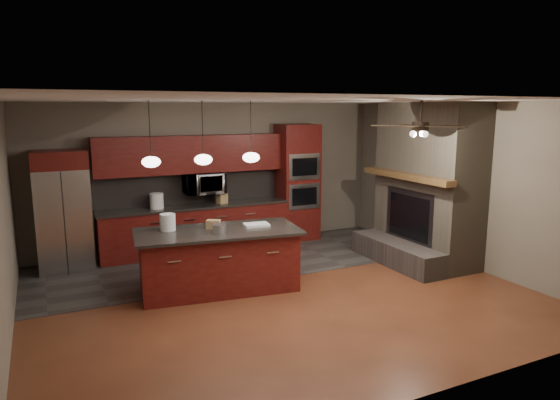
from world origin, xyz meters
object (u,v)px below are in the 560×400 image
refrigerator (63,211)px  counter_box (222,198)px  counter_bucket (157,201)px  paint_can (219,229)px  paint_tray (256,225)px  cardboard_box (213,224)px  white_bucket (168,222)px  kitchen_island (219,260)px  microwave (204,183)px  oven_tower (297,183)px

refrigerator → counter_box: 2.81m
counter_bucket → paint_can: bearing=-80.2°
paint_tray → cardboard_box: cardboard_box is taller
counter_bucket → counter_box: 1.24m
white_bucket → paint_can: size_ratio=1.27×
refrigerator → counter_box: refrigerator is taller
kitchen_island → counter_box: size_ratio=12.76×
counter_bucket → counter_box: (1.23, -0.05, -0.04)m
refrigerator → kitchen_island: (2.01, -2.06, -0.54)m
white_bucket → counter_bucket: counter_bucket is taller
paint_can → counter_box: (0.84, 2.26, 0.01)m
refrigerator → kitchen_island: 2.93m
refrigerator → paint_tray: (2.63, -2.06, -0.07)m
paint_tray → counter_bucket: counter_bucket is taller
microwave → white_bucket: size_ratio=2.97×
microwave → paint_can: 2.44m
paint_can → counter_box: 2.41m
counter_box → microwave: bearing=143.6°
white_bucket → cardboard_box: 0.67m
kitchen_island → paint_can: bearing=-94.7°
counter_bucket → counter_box: size_ratio=1.40×
paint_can → counter_bucket: (-0.40, 2.31, 0.05)m
paint_can → microwave: bearing=77.8°
oven_tower → microwave: oven_tower is taller
counter_box → kitchen_island: bearing=-130.1°
white_bucket → kitchen_island: bearing=-24.7°
paint_can → paint_tray: 0.68m
cardboard_box → counter_bucket: 2.04m
white_bucket → counter_box: white_bucket is taller
counter_box → white_bucket: bearing=-148.7°
microwave → cardboard_box: microwave is taller
refrigerator → paint_can: (1.97, -2.23, -0.02)m
paint_tray → counter_box: size_ratio=1.88×
paint_tray → cardboard_box: bearing=175.3°
paint_can → paint_tray: size_ratio=0.52×
microwave → counter_bucket: (-0.91, -0.05, -0.26)m
refrigerator → counter_bucket: 1.58m
oven_tower → cardboard_box: 3.18m
oven_tower → kitchen_island: 3.33m
paint_tray → kitchen_island: bearing=-172.7°
microwave → paint_tray: size_ratio=1.96×
oven_tower → counter_bucket: bearing=179.9°
refrigerator → paint_tray: refrigerator is taller
paint_tray → counter_box: bearing=92.6°
cardboard_box → paint_can: bearing=-61.1°
microwave → refrigerator: 2.51m
microwave → paint_can: (-0.51, -2.36, -0.32)m
counter_box → paint_can: bearing=-129.5°
microwave → paint_tray: microwave is taller
oven_tower → counter_bucket: (-2.89, 0.01, -0.15)m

